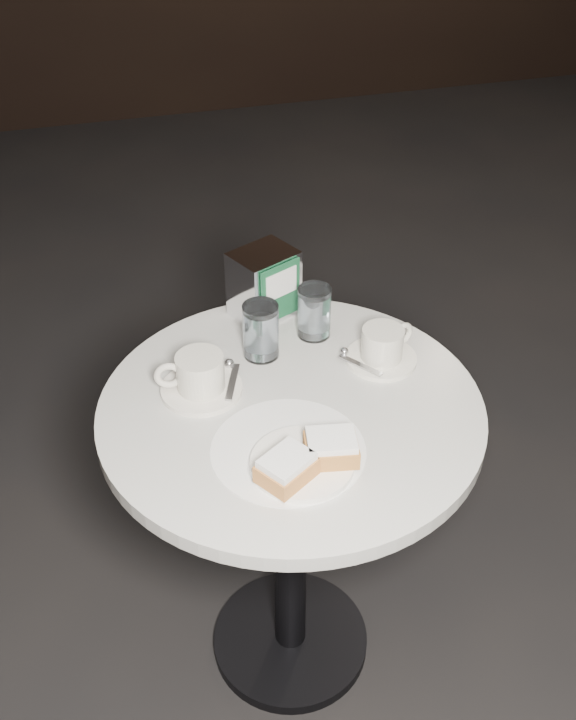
{
  "coord_description": "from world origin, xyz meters",
  "views": [
    {
      "loc": [
        -0.3,
        -1.06,
        1.69
      ],
      "look_at": [
        0.0,
        0.02,
        0.83
      ],
      "focal_mm": 40.0,
      "sensor_mm": 36.0,
      "label": 1
    }
  ],
  "objects_px": {
    "beignet_plate": "(306,460)",
    "water_glass_right": "(314,313)",
    "cafe_table": "(291,481)",
    "water_glass_left": "(261,331)",
    "coffee_cup_right": "(382,347)",
    "coffee_cup_left": "(200,377)",
    "napkin_dispenser": "(264,284)"
  },
  "relations": [
    {
      "from": "water_glass_left",
      "to": "cafe_table",
      "type": "bearing_deg",
      "value": -84.72
    },
    {
      "from": "cafe_table",
      "to": "napkin_dispenser",
      "type": "relative_size",
      "value": 4.86
    },
    {
      "from": "water_glass_left",
      "to": "coffee_cup_left",
      "type": "bearing_deg",
      "value": -149.65
    },
    {
      "from": "coffee_cup_right",
      "to": "napkin_dispenser",
      "type": "bearing_deg",
      "value": 108.54
    },
    {
      "from": "beignet_plate",
      "to": "coffee_cup_left",
      "type": "xyz_separation_m",
      "value": [
        -0.13,
        0.25,
        0.01
      ]
    },
    {
      "from": "water_glass_right",
      "to": "napkin_dispenser",
      "type": "distance_m",
      "value": 0.13
    },
    {
      "from": "beignet_plate",
      "to": "coffee_cup_right",
      "type": "relative_size",
      "value": 1.19
    },
    {
      "from": "cafe_table",
      "to": "water_glass_left",
      "type": "xyz_separation_m",
      "value": [
        -0.01,
        0.16,
        0.25
      ]
    },
    {
      "from": "coffee_cup_right",
      "to": "coffee_cup_left",
      "type": "bearing_deg",
      "value": 159.2
    },
    {
      "from": "cafe_table",
      "to": "beignet_plate",
      "type": "bearing_deg",
      "value": -97.6
    },
    {
      "from": "cafe_table",
      "to": "water_glass_left",
      "type": "relative_size",
      "value": 6.61
    },
    {
      "from": "cafe_table",
      "to": "coffee_cup_left",
      "type": "height_order",
      "value": "coffee_cup_left"
    },
    {
      "from": "beignet_plate",
      "to": "water_glass_left",
      "type": "height_order",
      "value": "water_glass_left"
    },
    {
      "from": "cafe_table",
      "to": "water_glass_left",
      "type": "distance_m",
      "value": 0.3
    },
    {
      "from": "water_glass_left",
      "to": "water_glass_right",
      "type": "height_order",
      "value": "water_glass_left"
    },
    {
      "from": "coffee_cup_right",
      "to": "water_glass_right",
      "type": "distance_m",
      "value": 0.16
    },
    {
      "from": "cafe_table",
      "to": "water_glass_right",
      "type": "xyz_separation_m",
      "value": [
        0.1,
        0.2,
        0.25
      ]
    },
    {
      "from": "beignet_plate",
      "to": "water_glass_right",
      "type": "height_order",
      "value": "water_glass_right"
    },
    {
      "from": "coffee_cup_left",
      "to": "coffee_cup_right",
      "type": "xyz_separation_m",
      "value": [
        0.35,
        -0.0,
        -0.0
      ]
    },
    {
      "from": "cafe_table",
      "to": "coffee_cup_right",
      "type": "xyz_separation_m",
      "value": [
        0.2,
        0.08,
        0.23
      ]
    },
    {
      "from": "beignet_plate",
      "to": "coffee_cup_left",
      "type": "bearing_deg",
      "value": 117.34
    },
    {
      "from": "coffee_cup_right",
      "to": "water_glass_right",
      "type": "bearing_deg",
      "value": 109.85
    },
    {
      "from": "cafe_table",
      "to": "coffee_cup_right",
      "type": "distance_m",
      "value": 0.32
    },
    {
      "from": "beignet_plate",
      "to": "water_glass_left",
      "type": "relative_size",
      "value": 1.87
    },
    {
      "from": "beignet_plate",
      "to": "coffee_cup_left",
      "type": "height_order",
      "value": "coffee_cup_left"
    },
    {
      "from": "coffee_cup_right",
      "to": "water_glass_left",
      "type": "relative_size",
      "value": 1.58
    },
    {
      "from": "coffee_cup_right",
      "to": "water_glass_right",
      "type": "xyz_separation_m",
      "value": [
        -0.1,
        0.12,
        0.02
      ]
    },
    {
      "from": "beignet_plate",
      "to": "water_glass_right",
      "type": "distance_m",
      "value": 0.39
    },
    {
      "from": "cafe_table",
      "to": "water_glass_right",
      "type": "height_order",
      "value": "water_glass_right"
    },
    {
      "from": "cafe_table",
      "to": "coffee_cup_right",
      "type": "bearing_deg",
      "value": 20.82
    },
    {
      "from": "cafe_table",
      "to": "coffee_cup_right",
      "type": "relative_size",
      "value": 4.2
    },
    {
      "from": "coffee_cup_right",
      "to": "water_glass_left",
      "type": "xyz_separation_m",
      "value": [
        -0.22,
        0.08,
        0.02
      ]
    }
  ]
}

